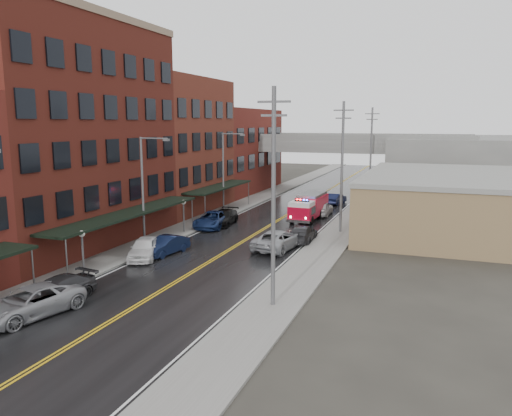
% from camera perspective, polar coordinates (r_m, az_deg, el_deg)
% --- Properties ---
extents(road, '(11.00, 160.00, 0.02)m').
position_cam_1_polar(road, '(44.18, -0.87, -3.49)').
color(road, black).
rests_on(road, ground).
extents(sidewalk_left, '(3.00, 160.00, 0.15)m').
position_cam_1_polar(sidewalk_left, '(47.21, -9.18, -2.67)').
color(sidewalk_left, slate).
rests_on(sidewalk_left, ground).
extents(sidewalk_right, '(3.00, 160.00, 0.15)m').
position_cam_1_polar(sidewalk_right, '(42.17, 8.46, -4.15)').
color(sidewalk_right, slate).
rests_on(sidewalk_right, ground).
extents(curb_left, '(0.30, 160.00, 0.15)m').
position_cam_1_polar(curb_left, '(46.44, -7.40, -2.83)').
color(curb_left, gray).
rests_on(curb_left, ground).
extents(curb_right, '(0.30, 160.00, 0.15)m').
position_cam_1_polar(curb_right, '(42.52, 6.28, -3.98)').
color(curb_right, gray).
rests_on(curb_right, ground).
extents(brick_building_b, '(9.00, 20.00, 18.00)m').
position_cam_1_polar(brick_building_b, '(43.86, -20.98, 7.64)').
color(brick_building_b, '#4C1E14').
rests_on(brick_building_b, ground).
extents(brick_building_c, '(9.00, 15.00, 15.00)m').
position_cam_1_polar(brick_building_c, '(58.27, -9.50, 7.04)').
color(brick_building_c, brown).
rests_on(brick_building_c, ground).
extents(brick_building_far, '(9.00, 20.00, 12.00)m').
position_cam_1_polar(brick_building_far, '(74.06, -2.75, 6.56)').
color(brick_building_far, maroon).
rests_on(brick_building_far, ground).
extents(tan_building, '(14.00, 22.00, 5.00)m').
position_cam_1_polar(tan_building, '(50.72, 20.54, 0.48)').
color(tan_building, '#91724E').
rests_on(tan_building, ground).
extents(right_far_block, '(18.00, 30.00, 8.00)m').
position_cam_1_polar(right_far_block, '(80.42, 21.98, 4.69)').
color(right_far_block, slate).
rests_on(right_far_block, ground).
extents(awning_1, '(2.60, 18.00, 3.09)m').
position_cam_1_polar(awning_1, '(40.92, -14.30, -0.60)').
color(awning_1, black).
rests_on(awning_1, ground).
extents(awning_2, '(2.60, 13.00, 3.09)m').
position_cam_1_polar(awning_2, '(56.04, -4.19, 2.41)').
color(awning_2, black).
rests_on(awning_2, ground).
extents(globe_lamp_1, '(0.44, 0.44, 3.12)m').
position_cam_1_polar(globe_lamp_1, '(34.94, -19.25, -3.74)').
color(globe_lamp_1, '#59595B').
rests_on(globe_lamp_1, ground).
extents(globe_lamp_2, '(0.44, 0.44, 3.12)m').
position_cam_1_polar(globe_lamp_2, '(46.35, -8.28, -0.05)').
color(globe_lamp_2, '#59595B').
rests_on(globe_lamp_2, ground).
extents(street_lamp_1, '(2.64, 0.22, 9.00)m').
position_cam_1_polar(street_lamp_1, '(40.90, -12.55, 2.58)').
color(street_lamp_1, '#59595B').
rests_on(street_lamp_1, ground).
extents(street_lamp_2, '(2.64, 0.22, 9.00)m').
position_cam_1_polar(street_lamp_2, '(54.96, -3.53, 4.58)').
color(street_lamp_2, '#59595B').
rests_on(street_lamp_2, ground).
extents(utility_pole_0, '(1.80, 0.24, 12.00)m').
position_cam_1_polar(utility_pole_0, '(26.73, 2.01, 1.51)').
color(utility_pole_0, '#59595B').
rests_on(utility_pole_0, ground).
extents(utility_pole_1, '(1.80, 0.24, 12.00)m').
position_cam_1_polar(utility_pole_1, '(46.04, 9.81, 4.85)').
color(utility_pole_1, '#59595B').
rests_on(utility_pole_1, ground).
extents(utility_pole_2, '(1.80, 0.24, 12.00)m').
position_cam_1_polar(utility_pole_2, '(65.77, 12.99, 6.19)').
color(utility_pole_2, '#59595B').
rests_on(utility_pole_2, ground).
extents(overpass, '(40.00, 10.00, 7.50)m').
position_cam_1_polar(overpass, '(73.89, 8.10, 6.46)').
color(overpass, slate).
rests_on(overpass, ground).
extents(fire_truck, '(3.19, 7.41, 2.67)m').
position_cam_1_polar(fire_truck, '(52.66, 6.06, 0.22)').
color(fire_truck, '#B60823').
rests_on(fire_truck, ground).
extents(parked_car_left_2, '(3.87, 6.13, 1.58)m').
position_cam_1_polar(parked_car_left_2, '(29.26, -24.42, -9.78)').
color(parked_car_left_2, gray).
rests_on(parked_car_left_2, ground).
extents(parked_car_left_3, '(2.66, 5.15, 1.43)m').
position_cam_1_polar(parked_car_left_3, '(30.85, -21.83, -8.76)').
color(parked_car_left_3, '#2A2A2D').
rests_on(parked_car_left_3, ground).
extents(parked_car_left_4, '(3.31, 5.08, 1.61)m').
position_cam_1_polar(parked_car_left_4, '(38.55, -12.61, -4.49)').
color(parked_car_left_4, white).
rests_on(parked_car_left_4, ground).
extents(parked_car_left_5, '(2.23, 4.50, 1.42)m').
position_cam_1_polar(parked_car_left_5, '(39.44, -10.26, -4.23)').
color(parked_car_left_5, '#0E1834').
rests_on(parked_car_left_5, ground).
extents(parked_car_left_6, '(3.07, 5.76, 1.54)m').
position_cam_1_polar(parked_car_left_6, '(48.82, -5.01, -1.33)').
color(parked_car_left_6, navy).
rests_on(parked_car_left_6, ground).
extents(parked_car_left_7, '(2.56, 5.21, 1.46)m').
position_cam_1_polar(parked_car_left_7, '(50.05, -3.72, -1.09)').
color(parked_car_left_7, black).
rests_on(parked_car_left_7, ground).
extents(parked_car_right_0, '(3.31, 6.03, 1.60)m').
position_cam_1_polar(parked_car_right_0, '(40.32, 2.53, -3.64)').
color(parked_car_right_0, '#929499').
rests_on(parked_car_right_0, ground).
extents(parked_car_right_1, '(2.13, 4.91, 1.41)m').
position_cam_1_polar(parked_car_right_1, '(43.04, 5.30, -2.94)').
color(parked_car_right_1, '#29292B').
rests_on(parked_car_right_1, ground).
extents(parked_car_right_2, '(1.93, 4.62, 1.56)m').
position_cam_1_polar(parked_car_right_2, '(55.39, 7.58, -0.04)').
color(parked_car_right_2, '#B7B7B7').
rests_on(parked_car_right_2, ground).
extents(parked_car_right_3, '(2.06, 4.34, 1.37)m').
position_cam_1_polar(parked_car_right_3, '(63.23, 9.12, 1.05)').
color(parked_car_right_3, black).
rests_on(parked_car_right_3, ground).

